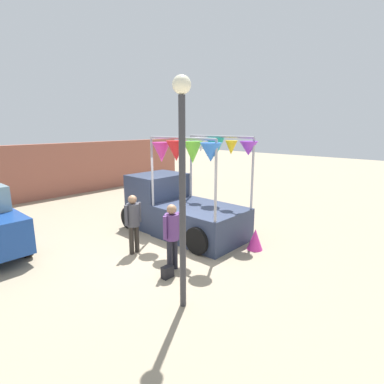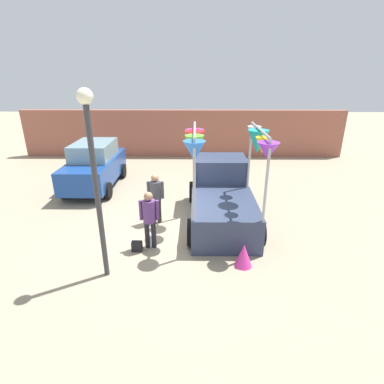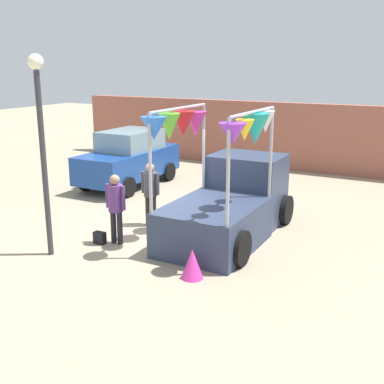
{
  "view_description": "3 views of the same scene",
  "coord_description": "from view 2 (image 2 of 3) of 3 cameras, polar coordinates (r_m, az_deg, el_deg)",
  "views": [
    {
      "loc": [
        -5.13,
        -5.86,
        3.41
      ],
      "look_at": [
        1.02,
        -0.24,
        1.57
      ],
      "focal_mm": 28.0,
      "sensor_mm": 36.0,
      "label": 1
    },
    {
      "loc": [
        0.72,
        -8.13,
        4.5
      ],
      "look_at": [
        0.62,
        -0.01,
        1.26
      ],
      "focal_mm": 28.0,
      "sensor_mm": 36.0,
      "label": 2
    },
    {
      "loc": [
        5.98,
        -9.45,
        4.06
      ],
      "look_at": [
        0.98,
        -0.07,
        1.21
      ],
      "focal_mm": 45.0,
      "sensor_mm": 36.0,
      "label": 3
    }
  ],
  "objects": [
    {
      "name": "ground_plane",
      "position": [
        9.32,
        -3.87,
        -7.16
      ],
      "size": [
        60.0,
        60.0,
        0.0
      ],
      "primitive_type": "plane",
      "color": "gray"
    },
    {
      "name": "vendor_truck",
      "position": [
        9.69,
        5.56,
        0.13
      ],
      "size": [
        2.51,
        4.16,
        3.13
      ],
      "color": "#2D3851",
      "rests_on": "ground"
    },
    {
      "name": "parked_car",
      "position": [
        13.06,
        -18.06,
        4.87
      ],
      "size": [
        1.88,
        4.0,
        1.88
      ],
      "color": "navy",
      "rests_on": "ground"
    },
    {
      "name": "person_customer",
      "position": [
        8.05,
        -8.13,
        -4.33
      ],
      "size": [
        0.53,
        0.34,
        1.64
      ],
      "color": "black",
      "rests_on": "ground"
    },
    {
      "name": "person_vendor",
      "position": [
        9.4,
        -6.94,
        -0.39
      ],
      "size": [
        0.53,
        0.34,
        1.63
      ],
      "color": "#2D2823",
      "rests_on": "ground"
    },
    {
      "name": "handbag",
      "position": [
        8.35,
        -10.44,
        -10.13
      ],
      "size": [
        0.28,
        0.16,
        0.28
      ],
      "primitive_type": "cube",
      "color": "black",
      "rests_on": "ground"
    },
    {
      "name": "street_lamp",
      "position": [
        6.53,
        -18.27,
        5.05
      ],
      "size": [
        0.32,
        0.32,
        4.25
      ],
      "color": "#333338",
      "rests_on": "ground"
    },
    {
      "name": "brick_boundary_wall",
      "position": [
        17.26,
        -1.74,
        11.06
      ],
      "size": [
        18.0,
        0.36,
        2.6
      ],
      "primitive_type": "cube",
      "color": "#9E5947",
      "rests_on": "ground"
    },
    {
      "name": "folded_kite_bundle_magenta",
      "position": [
        7.67,
        9.8,
        -11.8
      ],
      "size": [
        0.55,
        0.55,
        0.6
      ],
      "primitive_type": "cone",
      "rotation": [
        0.0,
        0.0,
        1.87
      ],
      "color": "#D83399",
      "rests_on": "ground"
    }
  ]
}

